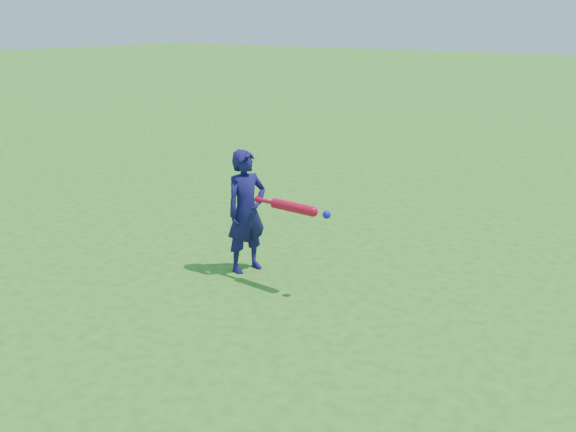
% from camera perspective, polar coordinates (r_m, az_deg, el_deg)
% --- Properties ---
extents(ground, '(80.00, 80.00, 0.00)m').
position_cam_1_polar(ground, '(5.80, -1.62, -6.42)').
color(ground, '#29701A').
rests_on(ground, ground).
extents(child, '(0.39, 0.49, 1.17)m').
position_cam_1_polar(child, '(6.03, -3.72, 0.42)').
color(child, '#16104E').
rests_on(child, ground).
extents(bat_swing, '(0.81, 0.12, 0.09)m').
position_cam_1_polar(bat_swing, '(5.56, 0.74, 0.73)').
color(bat_swing, red).
rests_on(bat_swing, ground).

